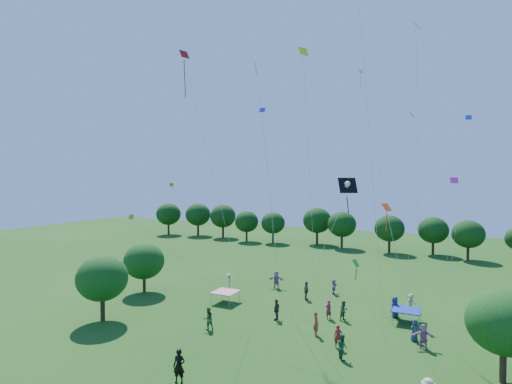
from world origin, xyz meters
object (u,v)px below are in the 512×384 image
at_px(man_in_black, 179,366).
at_px(red_high_kite, 194,98).
at_px(near_tree_north, 144,261).
at_px(tent_blue, 406,310).
at_px(near_tree_east, 504,322).
at_px(tent_red_stripe, 225,292).
at_px(pirate_kite, 347,187).
at_px(near_tree_west, 102,278).

distance_m(man_in_black, red_high_kite, 19.93).
xyz_separation_m(near_tree_north, tent_blue, (25.69, 2.88, -2.29)).
distance_m(near_tree_north, man_in_black, 20.07).
height_order(near_tree_north, tent_blue, near_tree_north).
height_order(near_tree_east, tent_red_stripe, near_tree_east).
relative_size(man_in_black, pirate_kite, 0.18).
distance_m(near_tree_east, red_high_kite, 26.37).
bearing_deg(tent_blue, red_high_kite, -152.55).
bearing_deg(red_high_kite, near_tree_west, -159.43).
distance_m(near_tree_east, pirate_kite, 12.21).
height_order(near_tree_west, red_high_kite, red_high_kite).
bearing_deg(near_tree_west, near_tree_north, 108.24).
xyz_separation_m(near_tree_east, red_high_kite, (-21.72, -0.17, 14.96)).
bearing_deg(red_high_kite, near_tree_east, 0.46).
bearing_deg(tent_blue, near_tree_north, -173.60).
height_order(tent_red_stripe, red_high_kite, red_high_kite).
bearing_deg(man_in_black, near_tree_east, 10.02).
bearing_deg(near_tree_north, tent_blue, 6.40).
height_order(near_tree_north, near_tree_east, near_tree_east).
bearing_deg(near_tree_east, tent_blue, 127.54).
bearing_deg(near_tree_west, tent_blue, 25.31).
height_order(near_tree_east, tent_blue, near_tree_east).
bearing_deg(near_tree_east, near_tree_west, -174.19).
height_order(pirate_kite, red_high_kite, red_high_kite).
bearing_deg(tent_red_stripe, near_tree_east, -14.64).
relative_size(near_tree_north, man_in_black, 2.65).
bearing_deg(near_tree_west, near_tree_east, 5.81).
bearing_deg(near_tree_west, man_in_black, -24.31).
height_order(near_tree_west, man_in_black, near_tree_west).
xyz_separation_m(tent_red_stripe, pirate_kite, (12.98, -5.54, 10.37)).
distance_m(near_tree_west, tent_blue, 25.63).
xyz_separation_m(near_tree_west, tent_red_stripe, (6.80, 8.80, -2.58)).
bearing_deg(near_tree_west, red_high_kite, 20.57).
bearing_deg(near_tree_north, red_high_kite, -27.44).
bearing_deg(pirate_kite, man_in_black, -131.60).
xyz_separation_m(near_tree_north, man_in_black, (14.70, -13.47, -2.34)).
distance_m(near_tree_north, tent_red_stripe, 9.75).
distance_m(near_tree_north, red_high_kite, 18.98).
xyz_separation_m(tent_blue, red_high_kite, (-15.62, -8.11, 17.50)).
bearing_deg(man_in_black, near_tree_west, 139.52).
height_order(man_in_black, red_high_kite, red_high_kite).
height_order(near_tree_west, near_tree_north, near_tree_west).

